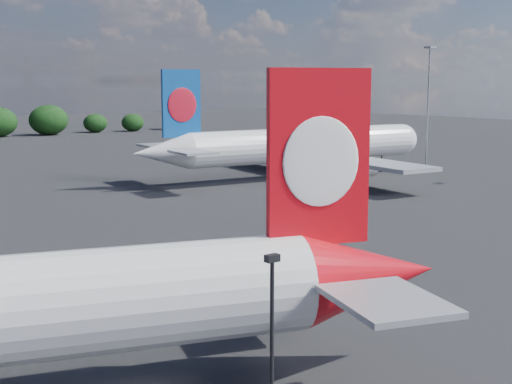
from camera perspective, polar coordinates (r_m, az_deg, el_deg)
china_southern_airliner at (r=116.95m, az=3.14°, el=3.68°), size 54.02×51.44×17.62m
apron_lamp_post at (r=27.75m, az=1.27°, el=-13.33°), size 0.55×0.30×9.53m
floodlight_mast_near at (r=132.97m, az=13.64°, el=7.91°), size 1.60×1.60×22.04m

